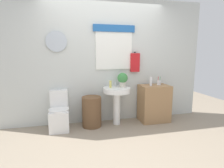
{
  "coord_description": "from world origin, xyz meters",
  "views": [
    {
      "loc": [
        -0.73,
        -2.63,
        1.46
      ],
      "look_at": [
        0.08,
        0.8,
        0.86
      ],
      "focal_mm": 28.85,
      "sensor_mm": 36.0,
      "label": 1
    }
  ],
  "objects_px": {
    "pedestal_sink": "(117,96)",
    "lotion_bottle": "(151,81)",
    "soap_bottle": "(110,84)",
    "potted_plant": "(123,79)",
    "toilet": "(59,114)",
    "toothbrush_cup": "(159,83)",
    "laundry_hamper": "(92,112)",
    "wooden_cabinet": "(154,103)"
  },
  "relations": [
    {
      "from": "pedestal_sink",
      "to": "lotion_bottle",
      "type": "relative_size",
      "value": 4.12
    },
    {
      "from": "pedestal_sink",
      "to": "soap_bottle",
      "type": "xyz_separation_m",
      "value": [
        -0.12,
        0.05,
        0.25
      ]
    },
    {
      "from": "potted_plant",
      "to": "lotion_bottle",
      "type": "bearing_deg",
      "value": -9.56
    },
    {
      "from": "pedestal_sink",
      "to": "potted_plant",
      "type": "relative_size",
      "value": 2.63
    },
    {
      "from": "soap_bottle",
      "to": "potted_plant",
      "type": "height_order",
      "value": "potted_plant"
    },
    {
      "from": "toilet",
      "to": "soap_bottle",
      "type": "relative_size",
      "value": 5.42
    },
    {
      "from": "pedestal_sink",
      "to": "toothbrush_cup",
      "type": "height_order",
      "value": "toothbrush_cup"
    },
    {
      "from": "lotion_bottle",
      "to": "laundry_hamper",
      "type": "bearing_deg",
      "value": 178.17
    },
    {
      "from": "soap_bottle",
      "to": "toothbrush_cup",
      "type": "xyz_separation_m",
      "value": [
        1.07,
        -0.03,
        -0.0
      ]
    },
    {
      "from": "wooden_cabinet",
      "to": "toothbrush_cup",
      "type": "xyz_separation_m",
      "value": [
        0.11,
        0.02,
        0.45
      ]
    },
    {
      "from": "toilet",
      "to": "laundry_hamper",
      "type": "relative_size",
      "value": 1.25
    },
    {
      "from": "lotion_bottle",
      "to": "wooden_cabinet",
      "type": "bearing_deg",
      "value": 20.25
    },
    {
      "from": "toilet",
      "to": "wooden_cabinet",
      "type": "height_order",
      "value": "wooden_cabinet"
    },
    {
      "from": "pedestal_sink",
      "to": "toothbrush_cup",
      "type": "distance_m",
      "value": 0.98
    },
    {
      "from": "soap_bottle",
      "to": "lotion_bottle",
      "type": "bearing_deg",
      "value": -6.02
    },
    {
      "from": "wooden_cabinet",
      "to": "soap_bottle",
      "type": "distance_m",
      "value": 1.06
    },
    {
      "from": "toilet",
      "to": "pedestal_sink",
      "type": "relative_size",
      "value": 0.99
    },
    {
      "from": "lotion_bottle",
      "to": "pedestal_sink",
      "type": "bearing_deg",
      "value": 176.88
    },
    {
      "from": "laundry_hamper",
      "to": "lotion_bottle",
      "type": "xyz_separation_m",
      "value": [
        1.25,
        -0.04,
        0.58
      ]
    },
    {
      "from": "pedestal_sink",
      "to": "toothbrush_cup",
      "type": "relative_size",
      "value": 4.2
    },
    {
      "from": "wooden_cabinet",
      "to": "pedestal_sink",
      "type": "bearing_deg",
      "value": -180.0
    },
    {
      "from": "potted_plant",
      "to": "toilet",
      "type": "bearing_deg",
      "value": -178.88
    },
    {
      "from": "toilet",
      "to": "potted_plant",
      "type": "relative_size",
      "value": 2.6
    },
    {
      "from": "laundry_hamper",
      "to": "pedestal_sink",
      "type": "height_order",
      "value": "pedestal_sink"
    },
    {
      "from": "wooden_cabinet",
      "to": "soap_bottle",
      "type": "height_order",
      "value": "soap_bottle"
    },
    {
      "from": "pedestal_sink",
      "to": "wooden_cabinet",
      "type": "relative_size",
      "value": 0.98
    },
    {
      "from": "laundry_hamper",
      "to": "wooden_cabinet",
      "type": "distance_m",
      "value": 1.37
    },
    {
      "from": "lotion_bottle",
      "to": "toothbrush_cup",
      "type": "bearing_deg",
      "value": 15.5
    },
    {
      "from": "wooden_cabinet",
      "to": "toothbrush_cup",
      "type": "distance_m",
      "value": 0.46
    },
    {
      "from": "pedestal_sink",
      "to": "toothbrush_cup",
      "type": "bearing_deg",
      "value": 1.21
    },
    {
      "from": "soap_bottle",
      "to": "potted_plant",
      "type": "bearing_deg",
      "value": 2.2
    },
    {
      "from": "laundry_hamper",
      "to": "wooden_cabinet",
      "type": "bearing_deg",
      "value": 0.0
    },
    {
      "from": "toilet",
      "to": "potted_plant",
      "type": "xyz_separation_m",
      "value": [
        1.29,
        0.03,
        0.66
      ]
    },
    {
      "from": "toilet",
      "to": "wooden_cabinet",
      "type": "bearing_deg",
      "value": -1.0
    },
    {
      "from": "laundry_hamper",
      "to": "soap_bottle",
      "type": "height_order",
      "value": "soap_bottle"
    },
    {
      "from": "wooden_cabinet",
      "to": "soap_bottle",
      "type": "bearing_deg",
      "value": 177.03
    },
    {
      "from": "toilet",
      "to": "wooden_cabinet",
      "type": "xyz_separation_m",
      "value": [
        1.99,
        -0.03,
        0.1
      ]
    },
    {
      "from": "potted_plant",
      "to": "lotion_bottle",
      "type": "distance_m",
      "value": 0.61
    },
    {
      "from": "lotion_bottle",
      "to": "toothbrush_cup",
      "type": "distance_m",
      "value": 0.23
    },
    {
      "from": "toothbrush_cup",
      "to": "toilet",
      "type": "bearing_deg",
      "value": 179.6
    },
    {
      "from": "lotion_bottle",
      "to": "toilet",
      "type": "bearing_deg",
      "value": 177.72
    },
    {
      "from": "laundry_hamper",
      "to": "lotion_bottle",
      "type": "relative_size",
      "value": 3.26
    }
  ]
}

